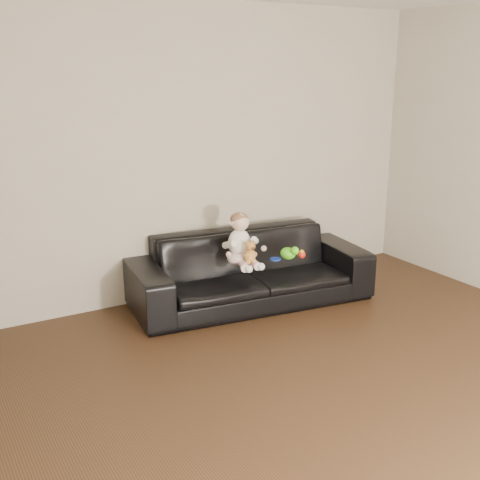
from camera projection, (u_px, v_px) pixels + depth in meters
floor at (392, 446)px, 3.37m from camera, size 5.50×5.50×0.00m
wall_back at (180, 154)px, 5.29m from camera, size 5.00×0.00×5.00m
sofa at (250, 269)px, 5.36m from camera, size 2.20×1.08×0.62m
baby at (241, 242)px, 5.10m from camera, size 0.35×0.41×0.46m
teddy_bear at (250, 252)px, 5.00m from camera, size 0.12×0.12×0.19m
toy_green at (288, 253)px, 5.29m from camera, size 0.14×0.16×0.11m
toy_rattle at (302, 255)px, 5.32m from camera, size 0.07×0.07×0.07m
toy_blue_disc at (275, 259)px, 5.29m from camera, size 0.12×0.12×0.01m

